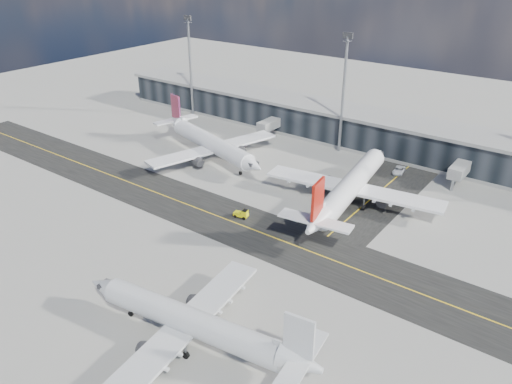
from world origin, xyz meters
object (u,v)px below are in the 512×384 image
Objects in this scene: airliner_af at (210,143)px; airliner_near at (195,323)px; baggage_tug at (242,214)px; airliner_redtail at (350,187)px; service_van at (399,170)px.

airliner_near is (40.27, -48.99, -0.46)m from airliner_af.
baggage_tug is at bearing 68.94° from airliner_af.
baggage_tug is at bearing 20.27° from airliner_near.
airliner_near reaches higher than baggage_tug.
service_van is at bearing 76.93° from airliner_redtail.
airliner_redtail reaches higher than airliner_near.
baggage_tug is (-14.01, -16.57, -3.29)m from airliner_redtail.
baggage_tug is (-15.72, 30.03, -2.60)m from airliner_near.
airliner_near is 7.45× the size of service_van.
airliner_redtail is 14.30× the size of baggage_tug.
airliner_redtail is 46.64m from airliner_near.
service_van is (0.21, 67.73, -2.81)m from airliner_near.
airliner_redtail is 8.93× the size of service_van.
airliner_redtail is at bearing -103.29° from service_van.
service_van is (40.47, 18.75, -3.27)m from airliner_af.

